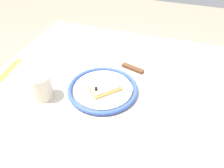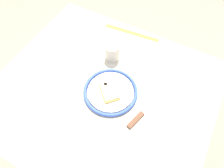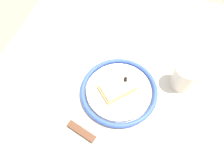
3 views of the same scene
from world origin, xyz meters
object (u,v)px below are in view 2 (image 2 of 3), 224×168
object	(u,v)px
plate	(110,91)
fork	(77,81)
pizza_slice_near	(110,90)
cup	(112,52)
measuring_tape	(132,33)
dining_table	(104,99)
knife	(141,115)

from	to	relation	value
plate	fork	xyz separation A→B (m)	(-0.17, -0.02, -0.01)
pizza_slice_near	cup	distance (m)	0.20
cup	measuring_tape	xyz separation A→B (m)	(0.01, 0.20, -0.04)
dining_table	fork	size ratio (longest dim) A/B	4.79
knife	measuring_tape	bearing A→B (deg)	120.10
plate	measuring_tape	bearing A→B (deg)	101.40
dining_table	cup	size ratio (longest dim) A/B	11.22
cup	measuring_tape	size ratio (longest dim) A/B	0.28
dining_table	knife	world-z (taller)	knife
pizza_slice_near	cup	bearing A→B (deg)	114.73
pizza_slice_near	cup	xyz separation A→B (m)	(-0.09, 0.18, 0.02)
plate	pizza_slice_near	world-z (taller)	pizza_slice_near
dining_table	measuring_tape	xyz separation A→B (m)	(-0.04, 0.39, 0.09)
fork	measuring_tape	bearing A→B (deg)	77.44
dining_table	measuring_tape	size ratio (longest dim) A/B	3.18
fork	measuring_tape	xyz separation A→B (m)	(0.09, 0.40, -0.00)
plate	dining_table	bearing A→B (deg)	-168.93
dining_table	pizza_slice_near	size ratio (longest dim) A/B	7.77
knife	cup	bearing A→B (deg)	139.32
fork	pizza_slice_near	bearing A→B (deg)	6.24
plate	measuring_tape	xyz separation A→B (m)	(-0.08, 0.38, -0.01)
dining_table	plate	world-z (taller)	plate
cup	dining_table	bearing A→B (deg)	-74.19
plate	cup	world-z (taller)	cup
knife	plate	bearing A→B (deg)	167.97
measuring_tape	knife	bearing A→B (deg)	-65.54
pizza_slice_near	measuring_tape	bearing A→B (deg)	100.90
dining_table	plate	distance (m)	0.10
knife	fork	xyz separation A→B (m)	(-0.33, 0.01, -0.00)
pizza_slice_near	knife	distance (m)	0.17
plate	cup	bearing A→B (deg)	115.89
pizza_slice_near	measuring_tape	world-z (taller)	pizza_slice_near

